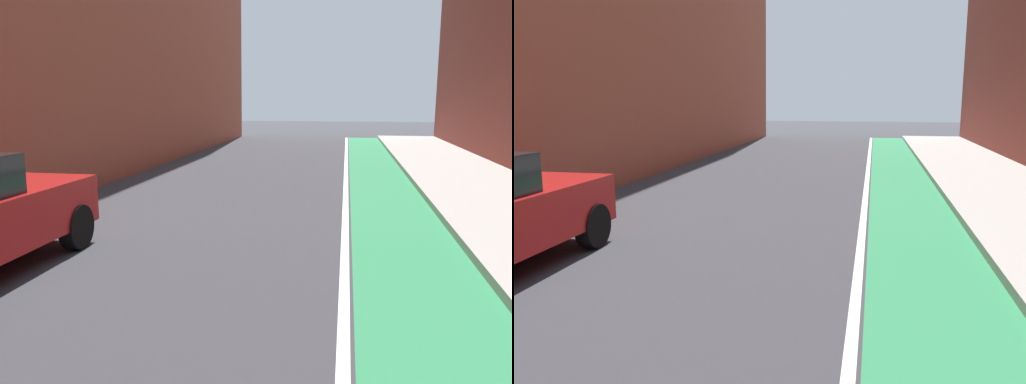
# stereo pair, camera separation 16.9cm
# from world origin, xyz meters

# --- Properties ---
(ground_plane) EXTENTS (85.19, 85.19, 0.00)m
(ground_plane) POSITION_xyz_m (0.00, 15.36, 0.00)
(ground_plane) COLOR #38383D
(bike_lane_paint) EXTENTS (1.60, 38.72, 0.00)m
(bike_lane_paint) POSITION_xyz_m (2.94, 17.36, 0.00)
(bike_lane_paint) COLOR #2D8451
(bike_lane_paint) RESTS_ON ground
(lane_divider_stripe) EXTENTS (0.12, 38.72, 0.00)m
(lane_divider_stripe) POSITION_xyz_m (2.04, 17.36, 0.00)
(lane_divider_stripe) COLOR white
(lane_divider_stripe) RESTS_ON ground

